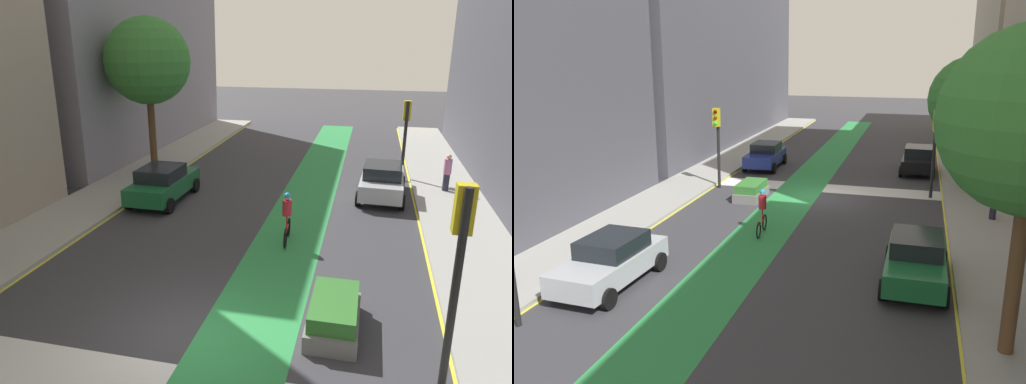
# 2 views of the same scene
# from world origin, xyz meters

# --- Properties ---
(ground_plane) EXTENTS (120.00, 120.00, 0.00)m
(ground_plane) POSITION_xyz_m (0.00, 0.00, 0.00)
(ground_plane) COLOR #38383D
(bike_lane_paint) EXTENTS (2.40, 60.00, 0.01)m
(bike_lane_paint) POSITION_xyz_m (1.32, 0.00, 0.00)
(bike_lane_paint) COLOR #2D8C47
(bike_lane_paint) RESTS_ON ground_plane
(crosswalk_band) EXTENTS (12.00, 1.80, 0.01)m
(crosswalk_band) POSITION_xyz_m (0.00, -2.00, 0.00)
(crosswalk_band) COLOR silver
(crosswalk_band) RESTS_ON ground_plane
(sidewalk_left) EXTENTS (3.00, 60.00, 0.15)m
(sidewalk_left) POSITION_xyz_m (-7.50, 0.00, 0.07)
(sidewalk_left) COLOR #9E9E99
(sidewalk_left) RESTS_ON ground_plane
(curb_stripe_left) EXTENTS (0.16, 60.00, 0.01)m
(curb_stripe_left) POSITION_xyz_m (-6.00, 0.00, 0.01)
(curb_stripe_left) COLOR yellow
(curb_stripe_left) RESTS_ON ground_plane
(sidewalk_right) EXTENTS (3.00, 60.00, 0.15)m
(sidewalk_right) POSITION_xyz_m (7.50, 0.00, 0.07)
(sidewalk_right) COLOR #9E9E99
(sidewalk_right) RESTS_ON ground_plane
(curb_stripe_right) EXTENTS (0.16, 60.00, 0.01)m
(curb_stripe_right) POSITION_xyz_m (6.00, 0.00, 0.01)
(curb_stripe_right) COLOR yellow
(curb_stripe_right) RESTS_ON ground_plane
(traffic_signal_near_right) EXTENTS (0.35, 0.52, 4.32)m
(traffic_signal_near_right) POSITION_xyz_m (5.64, -0.44, 3.02)
(traffic_signal_near_right) COLOR black
(traffic_signal_near_right) RESTS_ON ground_plane
(traffic_signal_near_left) EXTENTS (0.35, 0.52, 4.43)m
(traffic_signal_near_left) POSITION_xyz_m (-5.38, -1.41, 3.10)
(traffic_signal_near_left) COLOR black
(traffic_signal_near_left) RESTS_ON ground_plane
(car_green_left_far) EXTENTS (2.05, 4.22, 1.57)m
(car_green_left_far) POSITION_xyz_m (-4.77, 9.20, 0.80)
(car_green_left_far) COLOR #196033
(car_green_left_far) RESTS_ON ground_plane
(car_silver_right_far) EXTENTS (2.19, 4.28, 1.57)m
(car_silver_right_far) POSITION_xyz_m (4.55, 11.89, 0.80)
(car_silver_right_far) COLOR #B2B7BF
(car_silver_right_far) RESTS_ON ground_plane
(car_black_left_near) EXTENTS (2.11, 4.24, 1.57)m
(car_black_left_near) POSITION_xyz_m (-4.68, -7.34, 0.80)
(car_black_left_near) COLOR black
(car_black_left_near) RESTS_ON ground_plane
(car_blue_right_near) EXTENTS (2.10, 4.24, 1.57)m
(car_blue_right_near) POSITION_xyz_m (4.65, -6.17, 0.80)
(car_blue_right_near) COLOR navy
(car_blue_right_near) RESTS_ON ground_plane
(cyclist_in_lane) EXTENTS (0.32, 1.73, 1.86)m
(cyclist_in_lane) POSITION_xyz_m (1.30, 5.97, 0.97)
(cyclist_in_lane) COLOR black
(cyclist_in_lane) RESTS_ON ground_plane
(pedestrian_sidewalk_left_a) EXTENTS (0.34, 0.34, 1.67)m
(pedestrian_sidewalk_left_a) POSITION_xyz_m (-7.91, 1.88, 1.00)
(pedestrian_sidewalk_left_a) COLOR #262638
(pedestrian_sidewalk_left_a) RESTS_ON sidewalk_left
(street_tree_near) EXTENTS (4.47, 4.47, 6.86)m
(street_tree_near) POSITION_xyz_m (-7.13, -3.52, 4.77)
(street_tree_near) COLOR brown
(street_tree_near) RESTS_ON sidewalk_left
(median_planter) EXTENTS (1.23, 2.33, 0.85)m
(median_planter) POSITION_xyz_m (3.32, 1.05, 0.40)
(median_planter) COLOR slate
(median_planter) RESTS_ON ground_plane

